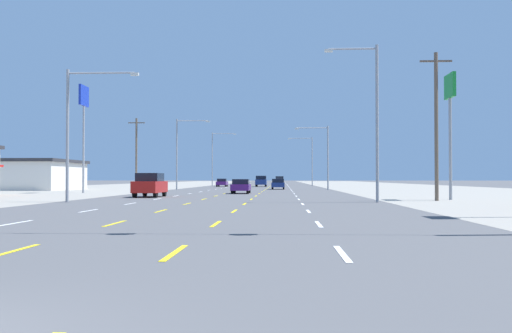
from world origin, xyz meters
The scene contains 22 objects.
ground_plane centered at (0.00, 66.00, 0.00)m, with size 572.00×572.00×0.00m, color #4C4C4F.
lot_apron_left centered at (-24.75, 66.00, 0.00)m, with size 28.00×440.00×0.01m, color gray.
lot_apron_right centered at (24.75, 66.00, 0.00)m, with size 28.00×440.00×0.01m, color gray.
lane_markings centered at (0.00, 104.50, 0.01)m, with size 10.64×227.60×0.01m.
signal_span_wire centered at (-0.04, 11.47, 5.32)m, with size 26.49×0.53×9.10m.
suv_far_left_nearest centered at (-6.90, 41.78, 1.03)m, with size 1.98×4.90×1.98m.
sedan_center_turn_near centered at (-0.14, 52.73, 0.76)m, with size 1.80×4.50×1.46m.
sedan_inner_right_mid centered at (3.48, 74.52, 0.76)m, with size 1.80×4.50×1.46m.
sedan_far_left_midfar centered at (-6.83, 98.13, 0.76)m, with size 1.80×4.50×1.46m.
suv_center_turn_far centered at (0.25, 98.64, 1.03)m, with size 1.98×4.90×1.98m.
suv_inner_right_farther centered at (3.48, 128.88, 1.03)m, with size 1.98×4.90×1.98m.
storefront_left_row_2 centered at (-30.77, 70.04, 2.03)m, with size 13.72×13.57×4.02m.
pole_sign_left_row_1 centered at (-16.85, 54.07, 8.79)m, with size 0.24×2.50×11.31m.
pole_sign_right_row_1 centered at (16.12, 36.60, 6.94)m, with size 0.24×2.19×9.08m.
streetlight_left_row_0 centered at (-9.57, 32.06, 5.21)m, with size 4.83×0.26×8.76m.
streetlight_right_row_0 centered at (9.85, 32.06, 5.79)m, with size 3.47×0.26×10.19m.
streetlight_left_row_1 centered at (-9.66, 71.28, 5.60)m, with size 4.57×0.26×9.56m.
streetlight_right_row_1 centered at (9.62, 71.28, 5.05)m, with size 4.52×0.26×8.53m.
streetlight_left_row_2 centered at (-9.65, 110.50, 6.33)m, with size 4.95×0.26×10.88m.
streetlight_right_row_2 centered at (9.61, 110.50, 5.80)m, with size 4.94×0.26×9.87m.
utility_pole_right_row_0 centered at (14.66, 34.84, 5.33)m, with size 2.20×0.26×10.26m.
utility_pole_left_row_1 centered at (-15.01, 68.72, 4.90)m, with size 2.20×0.26×9.40m.
Camera 1 is at (4.00, -4.90, 1.57)m, focal length 40.01 mm.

